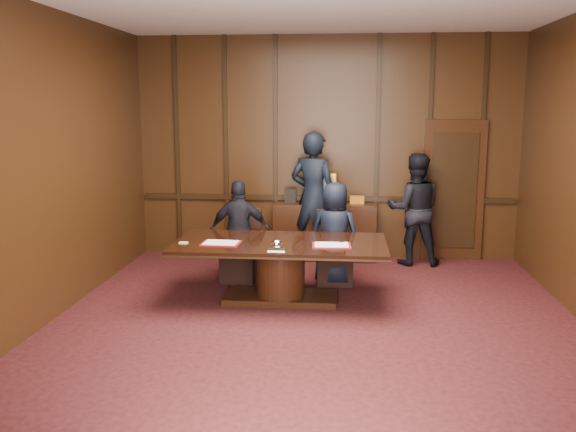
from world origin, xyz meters
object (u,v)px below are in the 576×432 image
object	(u,v)px
signatory_right	(335,234)
witness_right	(414,209)
conference_table	(281,261)
witness_left	(313,197)
sideboard	(325,229)
signatory_left	(240,231)

from	to	relation	value
signatory_right	witness_right	bearing A→B (deg)	-119.00
conference_table	witness_left	size ratio (longest dim) A/B	1.29
sideboard	witness_right	distance (m)	1.43
signatory_right	sideboard	bearing A→B (deg)	-66.77
signatory_right	witness_left	world-z (taller)	witness_left
conference_table	witness_right	bearing A→B (deg)	47.36
conference_table	sideboard	bearing A→B (deg)	77.66
witness_right	sideboard	bearing A→B (deg)	-6.40
sideboard	witness_right	bearing A→B (deg)	-6.66
signatory_left	witness_right	world-z (taller)	witness_right
sideboard	witness_left	bearing A→B (deg)	-137.91
sideboard	conference_table	world-z (taller)	sideboard
conference_table	witness_right	size ratio (longest dim) A/B	1.53
conference_table	witness_left	distance (m)	2.08
signatory_left	signatory_right	size ratio (longest dim) A/B	1.00
sideboard	witness_left	distance (m)	0.58
sideboard	conference_table	size ratio (longest dim) A/B	0.61
witness_left	witness_right	size ratio (longest dim) A/B	1.19
signatory_left	witness_left	world-z (taller)	witness_left
signatory_left	witness_right	bearing A→B (deg)	-160.28
sideboard	signatory_right	xyz separation A→B (m)	(0.18, -1.36, 0.22)
conference_table	signatory_left	distance (m)	1.05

